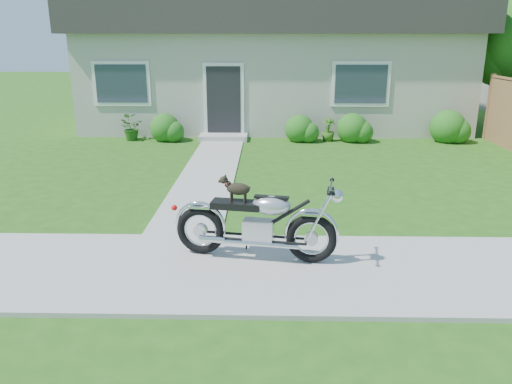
% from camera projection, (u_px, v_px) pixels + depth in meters
% --- Properties ---
extents(ground, '(80.00, 80.00, 0.00)m').
position_uv_depth(ground, '(283.00, 270.00, 6.43)').
color(ground, '#235114').
rests_on(ground, ground).
extents(sidewalk, '(24.00, 2.20, 0.04)m').
position_uv_depth(sidewalk, '(283.00, 269.00, 6.42)').
color(sidewalk, '#9E9B93').
rests_on(sidewalk, ground).
extents(walkway, '(1.20, 8.00, 0.03)m').
position_uv_depth(walkway, '(210.00, 171.00, 11.23)').
color(walkway, '#9E9B93').
rests_on(walkway, ground).
extents(house, '(12.60, 7.03, 4.50)m').
position_uv_depth(house, '(274.00, 60.00, 17.25)').
color(house, beige).
rests_on(house, ground).
extents(shrub_row, '(9.10, 1.00, 1.00)m').
position_uv_depth(shrub_row, '(333.00, 128.00, 14.40)').
color(shrub_row, '#246019').
rests_on(shrub_row, ground).
extents(potted_plant_left, '(0.77, 0.71, 0.73)m').
position_uv_depth(potted_plant_left, '(130.00, 128.00, 14.58)').
color(potted_plant_left, '#205015').
rests_on(potted_plant_left, ground).
extents(potted_plant_right, '(0.40, 0.40, 0.67)m').
position_uv_depth(potted_plant_right, '(328.00, 130.00, 14.47)').
color(potted_plant_right, '#325F1A').
rests_on(potted_plant_right, ground).
extents(motorcycle_with_dog, '(2.21, 0.70, 1.11)m').
position_uv_depth(motorcycle_with_dog, '(258.00, 223.00, 6.56)').
color(motorcycle_with_dog, black).
rests_on(motorcycle_with_dog, sidewalk).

